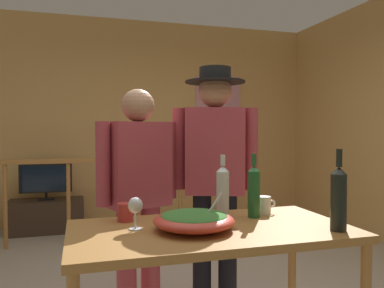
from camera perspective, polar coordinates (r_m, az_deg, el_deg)
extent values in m
cube|color=tan|center=(5.57, -7.52, 3.35)|extent=(5.04, 0.10, 2.82)
cube|color=#BE8292|center=(5.82, 3.88, 6.93)|extent=(0.69, 0.03, 0.61)
cylinder|color=#9E6B33|center=(4.67, -25.79, -8.33)|extent=(0.04, 0.04, 0.92)
cylinder|color=#9E6B33|center=(4.61, -17.73, -8.36)|extent=(0.04, 0.04, 0.92)
cylinder|color=#9E6B33|center=(4.64, -9.61, -8.22)|extent=(0.04, 0.04, 0.92)
cylinder|color=#9E6B33|center=(4.76, -1.76, -7.93)|extent=(0.04, 0.04, 0.92)
cylinder|color=#9E6B33|center=(4.96, 5.58, -7.53)|extent=(0.04, 0.04, 0.92)
cube|color=#9E6B33|center=(4.55, -13.71, -2.31)|extent=(3.32, 0.07, 0.05)
cube|color=#9E6B33|center=(4.95, 5.58, -6.96)|extent=(0.10, 0.10, 1.02)
cube|color=#38281E|center=(5.28, -20.62, -9.88)|extent=(0.90, 0.40, 0.41)
cube|color=black|center=(5.24, -20.65, -7.59)|extent=(0.20, 0.12, 0.02)
cylinder|color=black|center=(5.24, -20.66, -7.05)|extent=(0.03, 0.03, 0.08)
cube|color=black|center=(5.18, -20.72, -4.74)|extent=(0.62, 0.06, 0.35)
cube|color=black|center=(5.15, -20.74, -4.77)|extent=(0.57, 0.01, 0.32)
cube|color=#9E6B33|center=(2.02, 2.81, -12.68)|extent=(1.42, 0.74, 0.04)
cylinder|color=#9E6B33|center=(2.70, 14.52, -17.68)|extent=(0.05, 0.05, 0.75)
ellipsoid|color=#CC3D2D|center=(1.96, 0.29, -11.23)|extent=(0.40, 0.40, 0.09)
ellipsoid|color=#38702D|center=(1.95, 0.29, -10.52)|extent=(0.33, 0.33, 0.04)
cylinder|color=silver|center=(1.97, 2.58, -9.90)|extent=(0.15, 0.01, 0.21)
cylinder|color=silver|center=(1.99, -8.33, -12.27)|extent=(0.07, 0.07, 0.01)
cylinder|color=silver|center=(1.98, -8.34, -11.04)|extent=(0.01, 0.01, 0.08)
ellipsoid|color=silver|center=(1.96, -8.35, -8.92)|extent=(0.07, 0.07, 0.08)
cylinder|color=black|center=(2.05, 20.78, -8.05)|extent=(0.08, 0.08, 0.28)
cone|color=black|center=(2.03, 20.83, -3.67)|extent=(0.08, 0.08, 0.04)
cylinder|color=black|center=(2.02, 20.86, -1.93)|extent=(0.03, 0.03, 0.09)
cylinder|color=#1E5628|center=(2.23, 9.10, -7.33)|extent=(0.07, 0.07, 0.26)
cone|color=#1E5628|center=(2.22, 9.12, -3.58)|extent=(0.07, 0.07, 0.03)
cylinder|color=#1E5628|center=(2.21, 9.13, -2.29)|extent=(0.03, 0.03, 0.07)
cylinder|color=silver|center=(2.21, 4.54, -7.42)|extent=(0.07, 0.07, 0.26)
cone|color=silver|center=(2.19, 4.55, -3.64)|extent=(0.07, 0.07, 0.03)
cylinder|color=silver|center=(2.19, 4.55, -2.39)|extent=(0.03, 0.03, 0.06)
cylinder|color=white|center=(2.35, 10.51, -8.84)|extent=(0.08, 0.08, 0.10)
torus|color=white|center=(2.37, 11.68, -8.61)|extent=(0.05, 0.01, 0.05)
cylinder|color=#B7332D|center=(2.16, -9.81, -9.88)|extent=(0.08, 0.08, 0.10)
torus|color=#B7332D|center=(2.16, -8.36, -9.70)|extent=(0.05, 0.01, 0.05)
cylinder|color=#9E3842|center=(2.76, -6.12, -16.86)|extent=(0.13, 0.13, 0.78)
cylinder|color=#9E3842|center=(2.68, -9.62, -17.47)|extent=(0.13, 0.13, 0.78)
cube|color=#9E3842|center=(2.57, -7.91, -2.94)|extent=(0.44, 0.34, 0.56)
cylinder|color=#9E3842|center=(2.70, -3.29, -2.40)|extent=(0.09, 0.09, 0.53)
cylinder|color=#9E3842|center=(2.47, -12.98, -2.87)|extent=(0.09, 0.09, 0.53)
sphere|color=#A37556|center=(2.57, -7.96, 5.65)|extent=(0.22, 0.22, 0.22)
cylinder|color=black|center=(2.83, 5.26, -15.72)|extent=(0.13, 0.13, 0.84)
cylinder|color=black|center=(2.83, 1.48, -15.71)|extent=(0.13, 0.13, 0.84)
cube|color=#9E3842|center=(2.70, 3.40, -1.01)|extent=(0.45, 0.34, 0.60)
cylinder|color=#9E3842|center=(2.71, 8.74, -0.71)|extent=(0.09, 0.09, 0.57)
cylinder|color=#9E3842|center=(2.71, -1.93, -0.68)|extent=(0.09, 0.09, 0.57)
sphere|color=#A37556|center=(2.71, 3.42, 7.77)|extent=(0.23, 0.23, 0.23)
cylinder|color=black|center=(2.71, 3.42, 9.11)|extent=(0.42, 0.42, 0.01)
cylinder|color=black|center=(2.72, 3.43, 10.15)|extent=(0.22, 0.22, 0.10)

